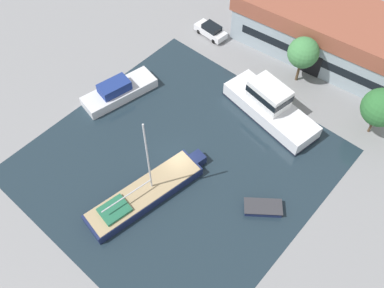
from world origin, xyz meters
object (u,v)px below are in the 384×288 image
object	(u,v)px
motor_cruiser	(270,106)
cabin_boat	(119,91)
warehouse_building	(332,32)
quay_tree_by_water	(381,108)
parked_car	(211,30)
sailboat_moored	(146,193)
small_dinghy	(263,208)
quay_tree_near_building	(303,53)

from	to	relation	value
motor_cruiser	cabin_boat	size ratio (longest dim) A/B	1.32
warehouse_building	quay_tree_by_water	bearing A→B (deg)	-43.45
parked_car	sailboat_moored	size ratio (longest dim) A/B	0.33
sailboat_moored	warehouse_building	bearing A→B (deg)	95.35
sailboat_moored	small_dinghy	xyz separation A→B (m)	(9.17, 6.23, -0.29)
small_dinghy	cabin_boat	xyz separation A→B (m)	(-20.74, 0.99, 0.50)
cabin_boat	quay_tree_near_building	bearing A→B (deg)	60.28
warehouse_building	quay_tree_near_building	bearing A→B (deg)	-96.25
sailboat_moored	motor_cruiser	xyz separation A→B (m)	(2.75, 16.15, 0.85)
quay_tree_by_water	parked_car	world-z (taller)	quay_tree_by_water
sailboat_moored	cabin_boat	size ratio (longest dim) A/B	1.48
quay_tree_by_water	motor_cruiser	size ratio (longest dim) A/B	0.49
sailboat_moored	small_dinghy	distance (m)	11.09
quay_tree_near_building	sailboat_moored	size ratio (longest dim) A/B	0.44
motor_cruiser	quay_tree_by_water	bearing A→B (deg)	-51.21
warehouse_building	sailboat_moored	bearing A→B (deg)	-99.65
sailboat_moored	quay_tree_near_building	bearing A→B (deg)	94.41
quay_tree_by_water	small_dinghy	world-z (taller)	quay_tree_by_water
quay_tree_by_water	warehouse_building	bearing A→B (deg)	141.93
quay_tree_near_building	cabin_boat	size ratio (longest dim) A/B	0.66
motor_cruiser	small_dinghy	size ratio (longest dim) A/B	3.06
parked_car	cabin_boat	distance (m)	15.04
warehouse_building	motor_cruiser	distance (m)	13.11
warehouse_building	parked_car	world-z (taller)	warehouse_building
quay_tree_near_building	parked_car	world-z (taller)	quay_tree_near_building
warehouse_building	cabin_boat	xyz separation A→B (m)	(-13.74, -21.93, -2.30)
sailboat_moored	small_dinghy	bearing A→B (deg)	43.79
quay_tree_near_building	sailboat_moored	distance (m)	23.13
quay_tree_near_building	small_dinghy	size ratio (longest dim) A/B	1.53
warehouse_building	quay_tree_by_water	world-z (taller)	warehouse_building
sailboat_moored	motor_cruiser	bearing A→B (deg)	89.95
small_dinghy	cabin_boat	distance (m)	20.76
quay_tree_near_building	parked_car	bearing A→B (deg)	-177.51
sailboat_moored	cabin_boat	xyz separation A→B (m)	(-11.56, 7.22, 0.21)
warehouse_building	motor_cruiser	world-z (taller)	warehouse_building
warehouse_building	small_dinghy	bearing A→B (deg)	-78.41
warehouse_building	motor_cruiser	bearing A→B (deg)	-92.84
sailboat_moored	cabin_boat	bearing A→B (deg)	157.66
quay_tree_by_water	cabin_boat	distance (m)	27.76
quay_tree_by_water	cabin_boat	xyz separation A→B (m)	(-23.72, -14.11, -2.99)
quay_tree_near_building	motor_cruiser	xyz separation A→B (m)	(0.67, -6.62, -2.66)
small_dinghy	cabin_boat	world-z (taller)	cabin_boat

